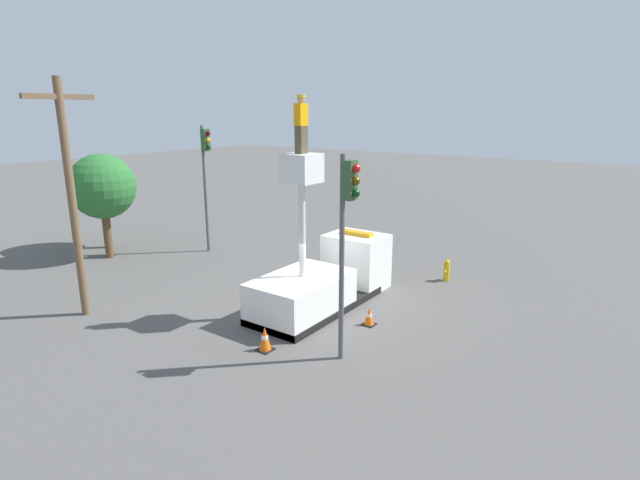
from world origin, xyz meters
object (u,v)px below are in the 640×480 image
Objects in this scene: utility_pole at (71,192)px; traffic_light_pole at (347,219)px; tree_left_bg at (102,187)px; fire_hydrant at (447,270)px; bucket_truck at (325,278)px; traffic_cone_rear at (265,339)px; worker at (301,124)px; traffic_light_across at (206,164)px; traffic_cone_curbside at (369,317)px; tree_right_bg at (102,184)px.

traffic_light_pole is at bearing -74.85° from utility_pole.
tree_left_bg is at bearing 82.22° from traffic_light_pole.
tree_left_bg is at bearing 112.99° from fire_hydrant.
bucket_truck reaches higher than traffic_cone_rear.
bucket_truck is at bearing 0.00° from worker.
worker is at bearing -90.90° from tree_left_bg.
traffic_light_pole is 0.73× the size of utility_pole.
tree_left_bg is at bearing 138.20° from traffic_light_across.
traffic_cone_rear is 12.79m from tree_left_bg.
tree_left_bg is (0.18, 11.47, -2.93)m from worker.
utility_pole is (-7.77, -2.38, -0.06)m from traffic_light_across.
traffic_cone_curbside is at bearing -106.58° from bucket_truck.
utility_pole is (-10.30, 8.61, 3.72)m from fire_hydrant.
fire_hydrant is (6.14, -2.58, -5.82)m from worker.
traffic_light_pole is (-1.77, -2.80, -2.28)m from worker.
bucket_truck is 8.55× the size of traffic_cone_rear.
fire_hydrant is at bearing -72.34° from tree_right_bg.
traffic_cone_rear is at bearing -166.28° from worker.
fire_hydrant is 1.22× the size of traffic_cone_rear.
traffic_cone_rear is 0.15× the size of tree_left_bg.
tree_left_bg is (1.95, 14.28, -0.65)m from traffic_light_pole.
traffic_light_across reaches higher than tree_right_bg.
tree_right_bg is at bearing 117.62° from traffic_light_across.
worker reaches higher than bucket_truck.
utility_pole is (-5.42, 6.02, 3.21)m from bucket_truck.
tree_left_bg is at bearing 76.95° from traffic_cone_rear.
fire_hydrant is 8.98m from traffic_cone_rear.
bucket_truck is 9.32m from traffic_light_across.
traffic_light_across is at bearing 55.41° from traffic_cone_rear.
traffic_light_across reaches higher than traffic_cone_curbside.
worker is at bearing 105.51° from traffic_cone_curbside.
utility_pole reaches higher than tree_right_bg.
bucket_truck is at bearing 152.10° from fire_hydrant.
fire_hydrant reaches higher than traffic_cone_curbside.
tree_left_bg is at bearing 51.48° from utility_pole.
worker is 0.23× the size of utility_pole.
worker reaches higher than fire_hydrant.
tree_right_bg is 0.60× the size of utility_pole.
traffic_cone_curbside is (-0.65, -2.20, -0.67)m from bucket_truck.
traffic_light_across is at bearing -41.80° from tree_left_bg.
utility_pole reaches higher than traffic_cone_rear.
fire_hydrant is 15.54m from tree_left_bg.
traffic_cone_rear is at bearing 167.52° from fire_hydrant.
traffic_light_across reaches higher than traffic_cone_rear.
bucket_truck is 10.46× the size of traffic_cone_curbside.
worker is 9.37m from traffic_light_across.
bucket_truck is 13.32m from tree_right_bg.
utility_pole reaches higher than tree_left_bg.
fire_hydrant is at bearing -27.90° from bucket_truck.
tree_left_bg is (2.81, 12.12, 2.97)m from traffic_cone_rear.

